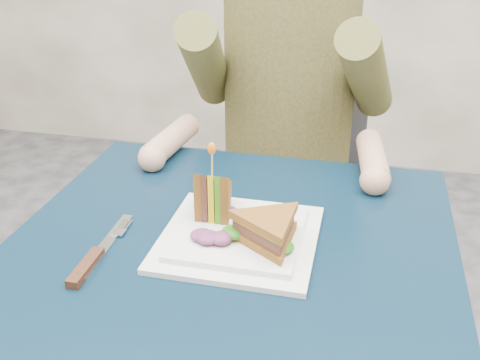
% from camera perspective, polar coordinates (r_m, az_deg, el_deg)
% --- Properties ---
extents(table, '(0.75, 0.75, 0.73)m').
position_cam_1_polar(table, '(0.99, -1.05, -10.43)').
color(table, black).
rests_on(table, ground).
extents(chair, '(0.42, 0.40, 0.93)m').
position_cam_1_polar(chair, '(1.67, 5.12, 1.45)').
color(chair, '#47474C').
rests_on(chair, ground).
extents(diner, '(0.54, 0.59, 0.74)m').
position_cam_1_polar(diner, '(1.44, 5.05, 13.12)').
color(diner, '#4B4522').
rests_on(diner, chair).
extents(plate, '(0.26, 0.26, 0.02)m').
position_cam_1_polar(plate, '(0.95, -0.10, -5.75)').
color(plate, white).
rests_on(plate, table).
extents(sandwich_flat, '(0.19, 0.19, 0.05)m').
position_cam_1_polar(sandwich_flat, '(0.90, 2.95, -5.06)').
color(sandwich_flat, brown).
rests_on(sandwich_flat, plate).
extents(sandwich_upright, '(0.08, 0.13, 0.13)m').
position_cam_1_polar(sandwich_upright, '(0.98, -2.77, -1.73)').
color(sandwich_upright, brown).
rests_on(sandwich_upright, plate).
extents(fork, '(0.02, 0.18, 0.01)m').
position_cam_1_polar(fork, '(0.96, -13.47, -6.79)').
color(fork, silver).
rests_on(fork, table).
extents(knife, '(0.02, 0.22, 0.02)m').
position_cam_1_polar(knife, '(0.93, -14.86, -7.92)').
color(knife, silver).
rests_on(knife, table).
extents(toothpick, '(0.01, 0.01, 0.06)m').
position_cam_1_polar(toothpick, '(0.95, -2.85, 1.67)').
color(toothpick, tan).
rests_on(toothpick, sandwich_upright).
extents(toothpick_frill, '(0.01, 0.01, 0.02)m').
position_cam_1_polar(toothpick_frill, '(0.94, -2.89, 3.22)').
color(toothpick_frill, orange).
rests_on(toothpick_frill, sandwich_upright).
extents(lettuce_spill, '(0.15, 0.13, 0.02)m').
position_cam_1_polar(lettuce_spill, '(0.95, 0.33, -4.39)').
color(lettuce_spill, '#337A14').
rests_on(lettuce_spill, plate).
extents(onion_ring, '(0.04, 0.04, 0.02)m').
position_cam_1_polar(onion_ring, '(0.94, 0.86, -4.35)').
color(onion_ring, '#9E4C7A').
rests_on(onion_ring, plate).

